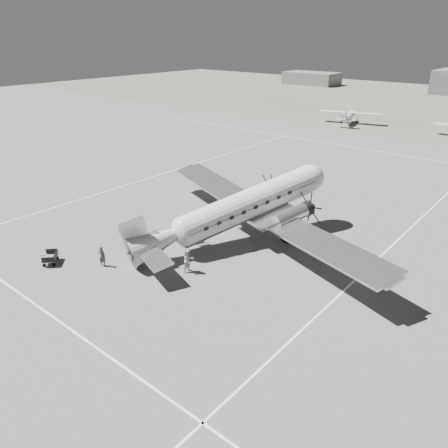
{
  "coord_description": "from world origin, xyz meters",
  "views": [
    {
      "loc": [
        22.17,
        -24.69,
        16.57
      ],
      "look_at": [
        1.35,
        0.36,
        2.2
      ],
      "focal_mm": 35.0,
      "sensor_mm": 36.0,
      "label": 1
    }
  ],
  "objects": [
    {
      "name": "ground",
      "position": [
        0.0,
        0.0,
        0.0
      ],
      "size": [
        260.0,
        260.0,
        0.0
      ],
      "primitive_type": "plane",
      "color": "slate",
      "rests_on": "ground"
    },
    {
      "name": "ramp_agent",
      "position": [
        1.85,
        -4.36,
        0.94
      ],
      "size": [
        0.79,
        0.97,
        1.88
      ],
      "primitive_type": "imported",
      "rotation": [
        0.0,
        0.0,
        1.48
      ],
      "color": "#A8A8A6",
      "rests_on": "ground"
    },
    {
      "name": "taxi_line_horizon",
      "position": [
        0.0,
        40.0,
        0.01
      ],
      "size": [
        90.0,
        0.15,
        0.01
      ],
      "primitive_type": "cube",
      "color": "white",
      "rests_on": "ground"
    },
    {
      "name": "passenger",
      "position": [
        -2.65,
        -0.7,
        0.93
      ],
      "size": [
        0.61,
        0.92,
        1.86
      ],
      "primitive_type": "imported",
      "rotation": [
        0.0,
        0.0,
        1.59
      ],
      "color": "#B6B6B4",
      "rests_on": "ground"
    },
    {
      "name": "taxi_line_left",
      "position": [
        -18.0,
        10.0,
        0.01
      ],
      "size": [
        0.15,
        60.0,
        0.01
      ],
      "primitive_type": "cube",
      "color": "white",
      "rests_on": "ground"
    },
    {
      "name": "dc3_airliner",
      "position": [
        1.35,
        2.36,
        2.77
      ],
      "size": [
        34.14,
        28.76,
        5.53
      ],
      "primitive_type": null,
      "rotation": [
        0.0,
        0.0,
        -0.34
      ],
      "color": "silver",
      "rests_on": "ground"
    },
    {
      "name": "taxi_line_right",
      "position": [
        12.0,
        0.0,
        0.01
      ],
      "size": [
        0.15,
        80.0,
        0.01
      ],
      "primitive_type": "cube",
      "color": "white",
      "rests_on": "ground"
    },
    {
      "name": "light_plane_left",
      "position": [
        -14.22,
        57.46,
        1.26
      ],
      "size": [
        14.38,
        12.82,
        2.52
      ],
      "primitive_type": null,
      "rotation": [
        0.0,
        0.0,
        0.28
      ],
      "color": "silver",
      "rests_on": "ground"
    },
    {
      "name": "ground_crew",
      "position": [
        -3.92,
        -7.92,
        0.82
      ],
      "size": [
        0.7,
        0.59,
        1.65
      ],
      "primitive_type": "imported",
      "rotation": [
        0.0,
        0.0,
        3.51
      ],
      "color": "#303030",
      "rests_on": "ground"
    },
    {
      "name": "taxi_line_near",
      "position": [
        0.0,
        -14.0,
        0.01
      ],
      "size": [
        60.0,
        0.15,
        0.01
      ],
      "primitive_type": "cube",
      "color": "white",
      "rests_on": "ground"
    },
    {
      "name": "baggage_cart_far",
      "position": [
        -7.43,
        -10.28,
        0.44
      ],
      "size": [
        1.89,
        1.87,
        0.88
      ],
      "primitive_type": null,
      "rotation": [
        0.0,
        0.0,
        -0.75
      ],
      "color": "slate",
      "rests_on": "ground"
    },
    {
      "name": "shed_secondary",
      "position": [
        -55.0,
        115.0,
        2.0
      ],
      "size": [
        18.0,
        10.0,
        4.0
      ],
      "primitive_type": "cube",
      "color": "slate",
      "rests_on": "ground"
    },
    {
      "name": "baggage_cart_near",
      "position": [
        -3.74,
        -3.75,
        0.49
      ],
      "size": [
        1.81,
        1.33,
        0.98
      ],
      "primitive_type": null,
      "rotation": [
        0.0,
        0.0,
        0.06
      ],
      "color": "slate",
      "rests_on": "ground"
    }
  ]
}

